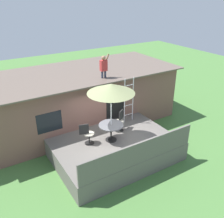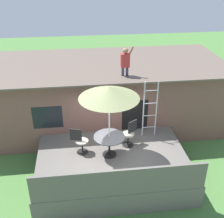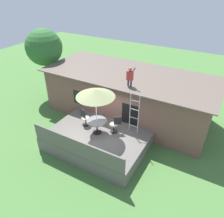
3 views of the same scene
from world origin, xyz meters
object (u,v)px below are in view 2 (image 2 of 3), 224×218
at_px(patio_chair_right, 130,134).
at_px(step_ladder, 150,109).
at_px(patio_chair_left, 80,141).
at_px(patio_table, 109,140).
at_px(person_figure, 125,60).
at_px(patio_umbrella, 109,93).

bearing_deg(patio_chair_right, step_ladder, 177.86).
bearing_deg(patio_chair_right, patio_chair_left, -25.78).
xyz_separation_m(patio_table, patio_chair_right, (0.79, 0.53, -0.13)).
xyz_separation_m(step_ladder, person_figure, (-0.77, 0.98, 1.58)).
relative_size(patio_table, patio_chair_right, 1.13).
xyz_separation_m(step_ladder, patio_chair_right, (-0.82, -0.51, -0.64)).
bearing_deg(person_figure, patio_chair_left, -136.19).
height_order(patio_table, person_figure, person_figure).
height_order(patio_umbrella, person_figure, person_figure).
height_order(patio_table, patio_umbrella, patio_umbrella).
distance_m(patio_umbrella, person_figure, 2.21).
bearing_deg(step_ladder, patio_table, -147.21).
height_order(patio_chair_left, patio_chair_right, same).
distance_m(patio_table, step_ladder, 1.98).
xyz_separation_m(patio_umbrella, patio_chair_left, (-0.98, 0.28, -1.89)).
xyz_separation_m(patio_table, patio_chair_left, (-0.98, 0.28, -0.13)).
distance_m(step_ladder, patio_chair_left, 2.77).
relative_size(person_figure, patio_chair_left, 1.21).
relative_size(patio_umbrella, person_figure, 2.29).
bearing_deg(patio_table, patio_chair_left, 164.12).
bearing_deg(step_ladder, patio_chair_left, -163.63).
relative_size(patio_table, step_ladder, 0.47).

